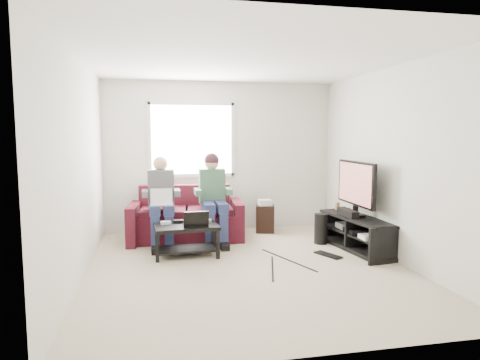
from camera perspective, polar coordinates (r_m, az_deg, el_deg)
The scene contains 26 objects.
floor at distance 5.58m, azimuth 1.04°, elevation -11.58°, with size 4.50×4.50×0.00m, color #B8AE8F.
ceiling at distance 5.39m, azimuth 1.09°, elevation 15.76°, with size 4.50×4.50×0.00m, color white.
wall_back at distance 7.54m, azimuth -2.62°, elevation 3.12°, with size 4.50×4.50×0.00m, color silver.
wall_front at distance 3.18m, azimuth 9.82°, elevation -1.21°, with size 4.50×4.50×0.00m, color silver.
wall_left at distance 5.28m, azimuth -20.66°, elevation 1.40°, with size 4.50×4.50×0.00m, color silver.
wall_right at distance 6.08m, azimuth 19.80°, elevation 2.02°, with size 4.50×4.50×0.00m, color silver.
window at distance 7.45m, azimuth -6.43°, elevation 5.36°, with size 1.48×0.04×1.28m.
sofa at distance 7.02m, azimuth -7.15°, elevation -5.25°, with size 1.88×0.98×0.85m.
person_left at distance 6.62m, azimuth -10.45°, elevation -2.26°, with size 0.40×0.70×1.35m.
person_right at distance 6.69m, azimuth -3.60°, elevation -1.56°, with size 0.40×0.71×1.40m.
laptop_silver at distance 6.41m, azimuth -10.42°, elevation -2.72°, with size 0.32×0.22×0.24m, color silver, non-canonical shape.
coffee_table at distance 6.06m, azimuth -7.15°, elevation -7.05°, with size 0.91×0.59×0.44m.
laptop_black at distance 5.94m, azimuth -5.96°, elevation -4.98°, with size 0.34×0.24×0.24m, color black, non-canonical shape.
controller_a at distance 6.13m, azimuth -9.87°, elevation -5.63°, with size 0.14×0.09×0.04m, color silver.
controller_b at distance 6.20m, azimuth -8.21°, elevation -5.48°, with size 0.14×0.09×0.04m, color black.
controller_c at distance 6.20m, azimuth -4.49°, elevation -5.43°, with size 0.14×0.09×0.04m, color gray.
tv_stand at distance 6.57m, azimuth 15.44°, elevation -7.09°, with size 0.64×1.53×0.49m.
tv at distance 6.53m, azimuth 15.21°, elevation -0.65°, with size 0.12×1.10×0.81m.
soundbar at distance 6.54m, azimuth 14.18°, elevation -4.24°, with size 0.12×0.50×0.10m, color black.
drink_cup at distance 7.04m, azimuth 12.84°, elevation -3.39°, with size 0.08×0.08×0.12m, color #AA7C49.
console_white at distance 6.21m, azimuth 17.13°, elevation -7.25°, with size 0.30×0.22×0.06m, color silver.
console_grey at distance 6.81m, azimuth 14.32°, elevation -5.89°, with size 0.34×0.26×0.08m, color gray.
console_black at distance 6.51m, azimuth 15.66°, elevation -6.54°, with size 0.38×0.30×0.07m, color black.
subwoofer at distance 6.80m, azimuth 10.74°, elevation -6.39°, with size 0.21×0.21×0.47m, color black.
keyboard_floor at distance 6.21m, azimuth 11.66°, elevation -9.76°, with size 0.14×0.43×0.02m, color black.
end_table at distance 7.47m, azimuth 3.34°, elevation -4.99°, with size 0.31×0.31×0.57m.
Camera 1 is at (-1.15, -5.19, 1.71)m, focal length 32.00 mm.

